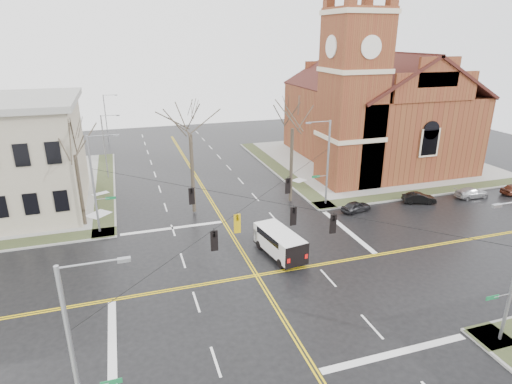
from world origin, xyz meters
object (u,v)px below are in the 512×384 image
object	(u,v)px
signal_pole_nw	(95,182)
church	(372,103)
signal_pole_ne	(326,160)
tree_nw_far	(74,150)
streetlight_north_b	(107,117)
tree_ne	(293,124)
tree_nw_near	(190,129)
cargo_van	(278,241)
parked_car_c	(472,193)
parked_car_a	(356,207)
streetlight_north_a	(105,144)
signal_pole_sw	(77,357)
parked_car_b	(419,198)

from	to	relation	value
signal_pole_nw	church	bearing A→B (deg)	20.21
signal_pole_ne	tree_nw_far	size ratio (longest dim) A/B	0.88
streetlight_north_b	tree_ne	distance (m)	39.57
tree_nw_near	tree_ne	size ratio (longest dim) A/B	1.00
cargo_van	tree_nw_far	xyz separation A→B (m)	(-15.62, 11.04, 6.18)
parked_car_c	signal_pole_nw	bearing A→B (deg)	87.05
parked_car_a	cargo_van	bearing A→B (deg)	105.83
signal_pole_ne	signal_pole_nw	world-z (taller)	same
streetlight_north_a	tree_nw_near	size ratio (longest dim) A/B	0.67
signal_pole_ne	parked_car_c	distance (m)	17.61
signal_pole_sw	signal_pole_ne	bearing A→B (deg)	45.45
parked_car_b	tree_ne	xyz separation A→B (m)	(-13.13, 4.67, 8.05)
church	cargo_van	size ratio (longest dim) A/B	4.77
parked_car_c	signal_pole_sw	bearing A→B (deg)	118.31
parked_car_b	signal_pole_sw	bearing A→B (deg)	140.81
signal_pole_nw	cargo_van	distance (m)	17.00
signal_pole_sw	tree_ne	xyz separation A→B (m)	(19.54, 24.98, 3.68)
signal_pole_ne	signal_pole_nw	xyz separation A→B (m)	(-22.64, 0.00, 0.00)
signal_pole_ne	tree_nw_far	xyz separation A→B (m)	(-24.20, 2.24, 2.47)
signal_pole_nw	parked_car_c	world-z (taller)	signal_pole_nw
streetlight_north_a	streetlight_north_b	xyz separation A→B (m)	(0.00, 20.00, 0.00)
signal_pole_sw	cargo_van	bearing A→B (deg)	45.28
signal_pole_sw	streetlight_north_b	distance (m)	59.51
signal_pole_nw	signal_pole_sw	xyz separation A→B (m)	(0.00, -23.00, 0.00)
signal_pole_nw	tree_ne	distance (m)	19.98
tree_ne	tree_nw_near	bearing A→B (deg)	179.34
signal_pole_ne	streetlight_north_b	size ratio (longest dim) A/B	1.12
parked_car_a	tree_ne	world-z (taller)	tree_ne
cargo_van	signal_pole_sw	bearing A→B (deg)	-143.96
signal_pole_nw	tree_nw_far	size ratio (longest dim) A/B	0.88
streetlight_north_a	parked_car_b	xyz separation A→B (m)	(32.00, -19.19, -3.89)
signal_pole_ne	streetlight_north_b	distance (m)	42.61
church	signal_pole_sw	distance (m)	51.29
church	cargo_van	world-z (taller)	church
church	signal_pole_nw	distance (m)	38.61
signal_pole_ne	parked_car_c	size ratio (longest dim) A/B	2.31
streetlight_north_a	parked_car_b	bearing A→B (deg)	-30.95
signal_pole_ne	parked_car_a	bearing A→B (deg)	-49.86
signal_pole_ne	tree_nw_far	distance (m)	24.43
parked_car_b	streetlight_north_a	bearing A→B (deg)	78.00
church	signal_pole_nw	world-z (taller)	church
parked_car_c	tree_nw_far	bearing A→B (deg)	84.12
church	tree_nw_far	world-z (taller)	church
parked_car_a	tree_nw_near	size ratio (longest dim) A/B	0.27
streetlight_north_a	streetlight_north_b	size ratio (longest dim) A/B	1.00
signal_pole_sw	streetlight_north_a	size ratio (longest dim) A/B	1.12
church	parked_car_a	distance (m)	21.03
streetlight_north_b	cargo_van	world-z (taller)	streetlight_north_b
cargo_van	tree_nw_far	world-z (taller)	tree_nw_far
church	tree_ne	world-z (taller)	church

